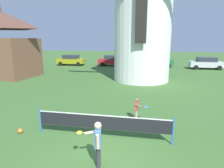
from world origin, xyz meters
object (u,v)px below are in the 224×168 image
Objects in this scene: tennis_net at (102,122)px; parked_car_red at (113,60)px; player_near at (98,142)px; stray_ball at (20,131)px; player_far at (137,108)px; parked_car_silver at (206,63)px; chapel at (4,45)px; windmill at (143,12)px; parked_car_mustard at (71,60)px; parked_car_green at (157,61)px.

parked_car_red reaches higher than tennis_net.
player_near is 0.35× the size of parked_car_red.
stray_ball is at bearing -89.39° from parked_car_red.
player_far is 20.53m from parked_car_silver.
chapel is (-13.28, 11.40, 2.59)m from tennis_net.
windmill is at bearing -64.65° from parked_car_red.
parked_car_mustard and parked_car_red have the same top height.
player_far is 0.15× the size of chapel.
tennis_net is 1.82m from player_near.
parked_car_silver is at bearing 67.57° from player_far.
stray_ball is at bearing -73.10° from parked_car_mustard.
windmill is 2.50× the size of tennis_net.
chapel reaches higher than parked_car_green.
player_near is 24.51m from parked_car_silver.
parked_car_mustard and parked_car_silver have the same top height.
tennis_net is 4.93× the size of player_far.
chapel is at bearing 135.79° from player_near.
parked_car_red is (6.36, 0.58, 0.00)m from parked_car_mustard.
parked_car_green reaches higher than stray_ball.
parked_car_red is (-4.71, 9.94, -5.51)m from windmill.
parked_car_silver is at bearing 23.47° from chapel.
stray_ball is 22.33m from parked_car_red.
tennis_net is 2.45m from player_far.
player_far is at bearing 76.47° from player_near.
chapel is at bearing 139.36° from tennis_net.
parked_car_green reaches higher than player_far.
parked_car_red is at bearing 99.71° from tennis_net.
parked_car_green is at bearing 85.84° from player_far.
parked_car_red is at bearing 115.35° from windmill.
tennis_net is 1.30× the size of parked_car_silver.
windmill is 14.96m from player_near.
parked_car_silver is (8.77, 22.88, -0.03)m from player_near.
tennis_net is at bearing -80.29° from parked_car_red.
parked_car_red is 0.56× the size of chapel.
player_near is 25.49m from parked_car_mustard.
tennis_net is 1.29× the size of parked_car_red.
windmill is 3.25× the size of parked_car_silver.
player_near reaches higher than stray_ball.
tennis_net reaches higher than stray_ball.
player_far is at bearing -94.16° from parked_car_green.
player_far is (0.28, -9.99, -5.69)m from windmill.
parked_car_green is at bearing 3.14° from parked_car_mustard.
player_far is 0.27× the size of parked_car_mustard.
chapel is at bearing -156.53° from parked_car_silver.
player_far is 0.26× the size of parked_car_silver.
player_far is (0.94, 3.91, -0.20)m from player_near.
player_near is 24.09m from parked_car_green.
stray_ball is at bearing -109.87° from windmill.
chapel is (-22.33, -9.70, 2.47)m from parked_car_silver.
windmill is at bearing 85.59° from tennis_net.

